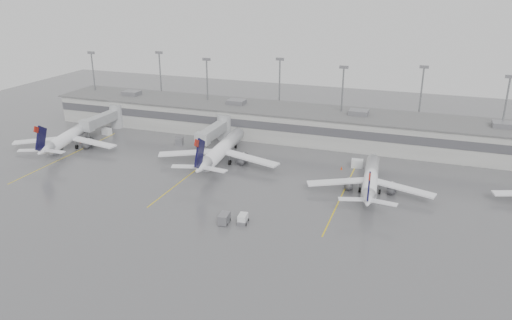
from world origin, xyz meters
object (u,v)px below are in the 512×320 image
(jet_mid_right, at_px, (371,179))
(baggage_tug, at_px, (243,220))
(jet_far_left, at_px, (69,136))
(jet_mid_left, at_px, (221,150))

(jet_mid_right, distance_m, baggage_tug, 29.99)
(jet_far_left, xyz_separation_m, baggage_tug, (58.72, -24.76, -2.49))
(jet_far_left, distance_m, jet_mid_left, 42.54)
(jet_mid_left, relative_size, baggage_tug, 11.65)
(jet_mid_right, relative_size, baggage_tug, 10.12)
(jet_mid_left, height_order, baggage_tug, jet_mid_left)
(jet_mid_left, relative_size, jet_mid_right, 1.15)
(jet_mid_left, xyz_separation_m, baggage_tug, (16.29, -27.73, -2.73))
(baggage_tug, bearing_deg, jet_mid_left, 114.08)
(jet_mid_right, bearing_deg, baggage_tug, -136.99)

